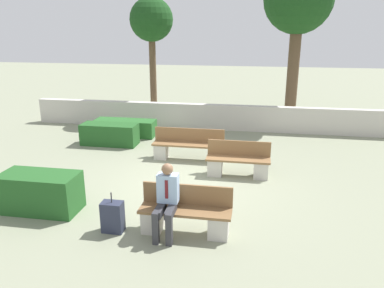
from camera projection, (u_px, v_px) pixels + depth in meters
The scene contains 12 objects.
ground_plane at pixel (183, 185), 9.12m from camera, with size 60.00×60.00×0.00m, color gray.
perimeter_wall at pixel (211, 117), 14.04m from camera, with size 13.79×0.30×0.94m.
bench_front at pixel (186, 216), 6.92m from camera, with size 1.71×0.49×0.88m.
bench_left_side at pixel (188, 148), 10.81m from camera, with size 2.05×0.49×0.88m.
bench_right_side at pixel (238, 163), 9.61m from camera, with size 1.63×0.48×0.88m.
person_seated_man at pixel (166, 197), 6.72m from camera, with size 0.38×0.63×1.36m.
hedge_block_near_left at pixel (110, 134), 12.20m from camera, with size 1.81×0.69×0.69m.
hedge_block_near_right at pixel (125, 128), 13.22m from camera, with size 2.14×0.72×0.57m.
hedge_block_mid_left at pixel (40, 192), 7.75m from camera, with size 1.61×0.77×0.81m.
suitcase at pixel (113, 217), 6.96m from camera, with size 0.40×0.25×0.79m.
tree_leftmost at pixel (151, 22), 14.74m from camera, with size 1.72×1.72×4.84m.
tree_center_left at pixel (298, 2), 13.55m from camera, with size 2.53×2.53×5.95m.
Camera 1 is at (1.69, -8.25, 3.67)m, focal length 35.00 mm.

